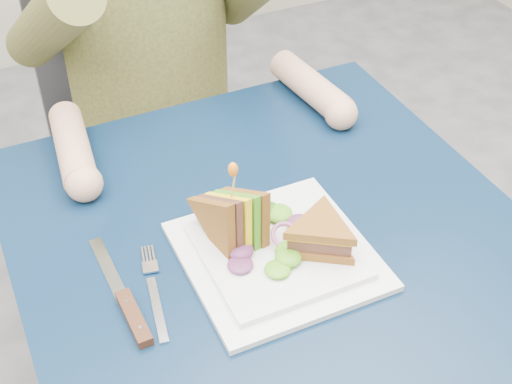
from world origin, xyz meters
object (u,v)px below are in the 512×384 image
chair (143,108)px  fork (155,294)px  plate (277,254)px  sandwich_flat (321,235)px  knife (129,308)px  sandwich_upright (234,220)px  table (269,264)px

chair → fork: (-0.20, -0.73, 0.19)m
chair → plate: size_ratio=3.58×
sandwich_flat → knife: sandwich_flat is taller
plate → sandwich_upright: 0.08m
chair → sandwich_upright: (-0.06, -0.69, 0.24)m
sandwich_flat → sandwich_upright: 0.12m
table → sandwich_flat: 0.16m
table → fork: fork is taller
plate → knife: (-0.22, -0.01, -0.00)m
table → fork: bearing=-164.3°
table → chair: chair is taller
chair → plate: bearing=-91.4°
plate → sandwich_flat: sandwich_flat is taller
chair → fork: size_ratio=5.21×
chair → knife: size_ratio=4.20×
sandwich_upright → sandwich_flat: bearing=-34.7°
sandwich_flat → fork: 0.24m
sandwich_flat → sandwich_upright: (-0.10, 0.07, 0.01)m
table → knife: bearing=-164.0°
chair → knife: bearing=-108.0°
sandwich_flat → sandwich_upright: size_ratio=1.08×
sandwich_upright → fork: sandwich_upright is taller
sandwich_flat → knife: (-0.28, 0.02, -0.04)m
plate → fork: size_ratio=1.46×
sandwich_flat → fork: (-0.24, 0.03, -0.04)m
plate → fork: plate is taller
plate → knife: bearing=-178.7°
table → plate: (-0.02, -0.06, 0.09)m
table → sandwich_upright: (-0.06, -0.02, 0.13)m
fork → knife: 0.04m
chair → sandwich_flat: bearing=-87.3°
chair → sandwich_upright: bearing=-95.3°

